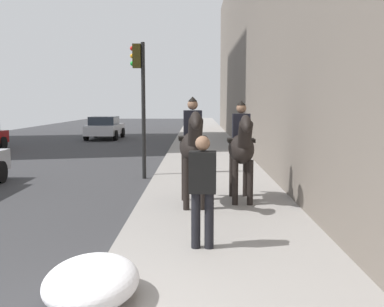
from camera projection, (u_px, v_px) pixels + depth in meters
mounted_horse_near at (193, 145)px, 9.35m from camera, size 2.15×0.66×2.31m
mounted_horse_far at (241, 147)px, 9.79m from camera, size 2.15×0.60×2.23m
pedestrian_greeting at (203, 184)px, 6.62m from camera, size 0.28×0.42×1.70m
car_far_lane at (105, 127)px, 28.16m from camera, size 4.14×2.01×1.44m
traffic_light_near_curb at (140, 89)px, 13.26m from camera, size 0.20×0.44×4.07m
snow_pile_near at (92, 281)px, 4.89m from camera, size 1.35×1.04×0.47m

